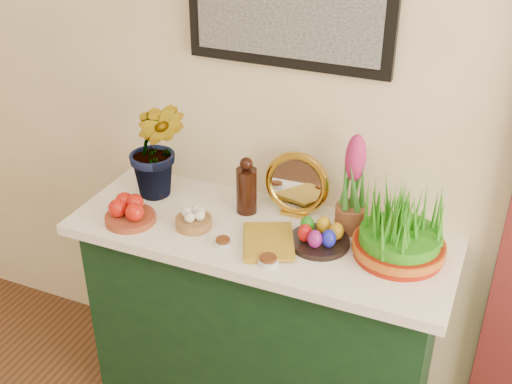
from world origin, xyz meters
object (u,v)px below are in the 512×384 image
mirror (297,185)px  book (243,241)px  hyacinth_green (156,133)px  sideboard (261,327)px  wheatgrass_sabzeh (401,228)px

mirror → book: bearing=-108.4°
hyacinth_green → mirror: (0.54, 0.08, -0.15)m
mirror → sideboard: bearing=-115.5°
sideboard → mirror: 0.61m
hyacinth_green → wheatgrass_sabzeh: 0.97m
mirror → wheatgrass_sabzeh: (0.42, -0.13, -0.01)m
hyacinth_green → wheatgrass_sabzeh: size_ratio=1.72×
sideboard → book: size_ratio=5.63×
hyacinth_green → book: (0.45, -0.19, -0.25)m
sideboard → book: bearing=-98.2°
hyacinth_green → book: bearing=-37.4°
book → wheatgrass_sabzeh: (0.51, 0.15, 0.10)m
sideboard → wheatgrass_sabzeh: wheatgrass_sabzeh is taller
sideboard → book: 0.50m
mirror → wheatgrass_sabzeh: wheatgrass_sabzeh is taller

